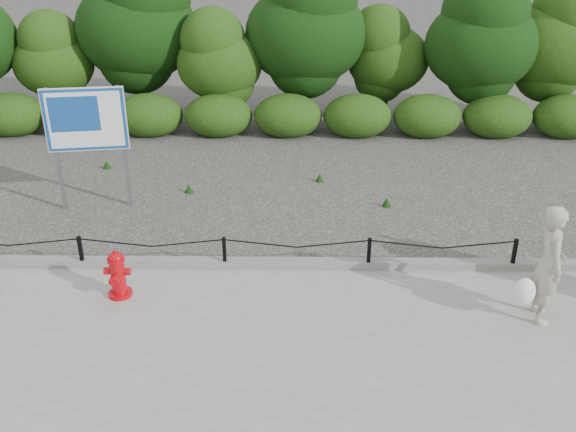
# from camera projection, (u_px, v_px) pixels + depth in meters

# --- Properties ---
(ground) EXTENTS (90.00, 90.00, 0.00)m
(ground) POSITION_uv_depth(u_px,v_px,m) (225.00, 272.00, 10.71)
(ground) COLOR #2D2B28
(ground) RESTS_ON ground
(sidewalk) EXTENTS (14.00, 4.00, 0.08)m
(sidewalk) POSITION_uv_depth(u_px,v_px,m) (211.00, 340.00, 8.89)
(sidewalk) COLOR gray
(sidewalk) RESTS_ON ground
(curb) EXTENTS (14.00, 0.22, 0.14)m
(curb) POSITION_uv_depth(u_px,v_px,m) (225.00, 263.00, 10.69)
(curb) COLOR slate
(curb) RESTS_ON sidewalk
(chain_barrier) EXTENTS (10.06, 0.06, 0.60)m
(chain_barrier) POSITION_uv_depth(u_px,v_px,m) (224.00, 249.00, 10.51)
(chain_barrier) COLOR black
(chain_barrier) RESTS_ON sidewalk
(treeline) EXTENTS (20.56, 3.84, 4.90)m
(treeline) POSITION_uv_depth(u_px,v_px,m) (255.00, 35.00, 17.65)
(treeline) COLOR black
(treeline) RESTS_ON ground
(fire_hydrant) EXTENTS (0.43, 0.44, 0.82)m
(fire_hydrant) POSITION_uv_depth(u_px,v_px,m) (118.00, 275.00, 9.71)
(fire_hydrant) COLOR #BA060F
(fire_hydrant) RESTS_ON sidewalk
(pedestrian) EXTENTS (0.77, 0.72, 1.87)m
(pedestrian) POSITION_uv_depth(u_px,v_px,m) (547.00, 266.00, 8.94)
(pedestrian) COLOR #ABA492
(pedestrian) RESTS_ON sidewalk
(advertising_sign) EXTENTS (1.62, 0.37, 2.61)m
(advertising_sign) POSITION_uv_depth(u_px,v_px,m) (86.00, 125.00, 12.36)
(advertising_sign) COLOR slate
(advertising_sign) RESTS_ON ground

